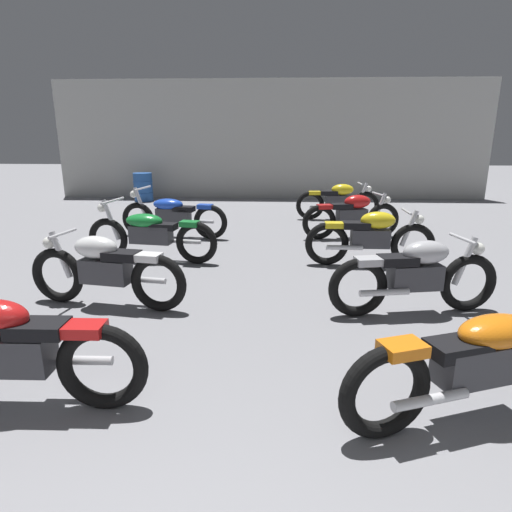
{
  "coord_description": "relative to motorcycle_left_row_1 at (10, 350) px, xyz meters",
  "views": [
    {
      "loc": [
        0.25,
        0.03,
        1.95
      ],
      "look_at": [
        0.0,
        5.02,
        0.55
      ],
      "focal_mm": 30.32,
      "sensor_mm": 36.0,
      "label": 1
    }
  ],
  "objects": [
    {
      "name": "motorcycle_right_row_1",
      "position": [
        3.35,
        0.05,
        -0.01
      ],
      "size": [
        2.08,
        0.94,
        0.97
      ],
      "color": "black",
      "rests_on": "ground"
    },
    {
      "name": "back_wall",
      "position": [
        1.66,
        11.23,
        1.34
      ],
      "size": [
        13.45,
        0.24,
        3.6
      ],
      "primitive_type": "cube",
      "color": "#B2B2AD",
      "rests_on": "ground"
    },
    {
      "name": "motorcycle_right_row_4",
      "position": [
        3.36,
        5.65,
        0.0
      ],
      "size": [
        1.95,
        0.65,
        0.88
      ],
      "color": "black",
      "rests_on": "ground"
    },
    {
      "name": "motorcycle_right_row_2",
      "position": [
        3.46,
        1.92,
        0.0
      ],
      "size": [
        1.96,
        0.61,
        0.88
      ],
      "color": "black",
      "rests_on": "ground"
    },
    {
      "name": "motorcycle_right_row_3",
      "position": [
        3.34,
        3.78,
        0.0
      ],
      "size": [
        1.97,
        0.48,
        0.88
      ],
      "color": "black",
      "rests_on": "ground"
    },
    {
      "name": "motorcycle_left_row_3",
      "position": [
        -0.1,
        3.87,
        -0.01
      ],
      "size": [
        2.16,
        0.68,
        0.97
      ],
      "color": "black",
      "rests_on": "ground"
    },
    {
      "name": "oil_drum",
      "position": [
        -2.19,
        10.33,
        -0.03
      ],
      "size": [
        0.59,
        0.59,
        0.85
      ],
      "color": "#23519E",
      "rests_on": "ground"
    },
    {
      "name": "motorcycle_left_row_1",
      "position": [
        0.0,
        0.0,
        0.0
      ],
      "size": [
        1.97,
        0.48,
        0.88
      ],
      "color": "black",
      "rests_on": "ground"
    },
    {
      "name": "motorcycle_right_row_5",
      "position": [
        3.35,
        7.58,
        0.0
      ],
      "size": [
        1.97,
        0.48,
        0.88
      ],
      "color": "black",
      "rests_on": "ground"
    },
    {
      "name": "motorcycle_left_row_4",
      "position": [
        -0.13,
        5.53,
        -0.01
      ],
      "size": [
        2.16,
        0.68,
        0.97
      ],
      "color": "black",
      "rests_on": "ground"
    },
    {
      "name": "motorcycle_left_row_2",
      "position": [
        -0.08,
        1.96,
        0.0
      ],
      "size": [
        1.96,
        0.54,
        0.88
      ],
      "color": "black",
      "rests_on": "ground"
    }
  ]
}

